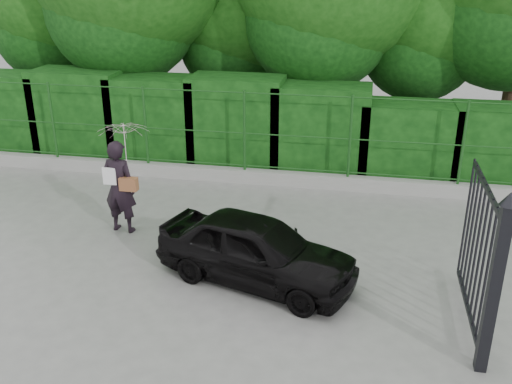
# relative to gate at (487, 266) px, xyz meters

# --- Properties ---
(ground) EXTENTS (80.00, 80.00, 0.00)m
(ground) POSITION_rel_gate_xyz_m (-4.60, 0.72, -1.19)
(ground) COLOR gray
(kerb) EXTENTS (14.00, 0.25, 0.30)m
(kerb) POSITION_rel_gate_xyz_m (-4.60, 5.22, -1.04)
(kerb) COLOR #9E9E99
(kerb) RESTS_ON ground
(fence) EXTENTS (14.13, 0.06, 1.80)m
(fence) POSITION_rel_gate_xyz_m (-4.38, 5.22, 0.01)
(fence) COLOR #194917
(fence) RESTS_ON kerb
(hedge) EXTENTS (14.20, 1.20, 2.21)m
(hedge) POSITION_rel_gate_xyz_m (-4.86, 6.22, -0.16)
(hedge) COLOR black
(hedge) RESTS_ON ground
(gate) EXTENTS (0.22, 2.33, 2.36)m
(gate) POSITION_rel_gate_xyz_m (0.00, 0.00, 0.00)
(gate) COLOR black
(gate) RESTS_ON ground
(woman) EXTENTS (0.94, 0.92, 2.06)m
(woman) POSITION_rel_gate_xyz_m (-5.81, 2.37, 0.14)
(woman) COLOR black
(woman) RESTS_ON ground
(car) EXTENTS (3.40, 2.16, 1.08)m
(car) POSITION_rel_gate_xyz_m (-3.11, 1.06, -0.65)
(car) COLOR black
(car) RESTS_ON ground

